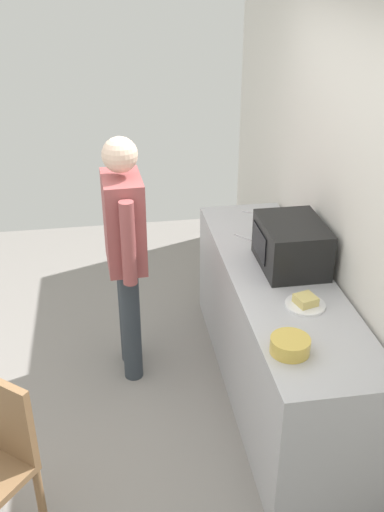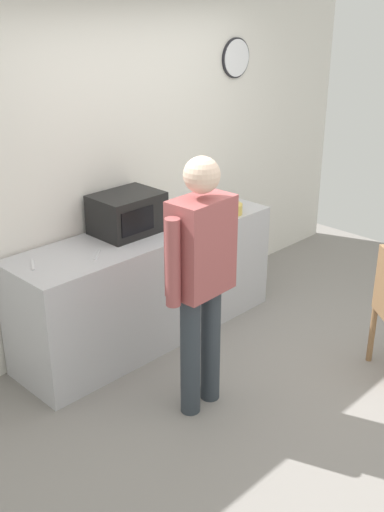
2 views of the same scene
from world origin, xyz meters
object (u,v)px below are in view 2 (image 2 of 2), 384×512
at_px(salad_bowl, 230,209).
at_px(fork_utensil, 33,265).
at_px(person_standing, 201,269).
at_px(spoon_utensil, 97,254).
at_px(sandwich_plate, 177,216).
at_px(microwave, 127,213).

bearing_deg(salad_bowl, fork_utensil, 171.99).
distance_m(fork_utensil, person_standing, 1.16).
bearing_deg(fork_utensil, spoon_utensil, -21.59).
bearing_deg(fork_utensil, person_standing, -59.98).
xyz_separation_m(sandwich_plate, fork_utensil, (-1.31, 0.03, -0.02)).
relative_size(microwave, person_standing, 0.29).
bearing_deg(microwave, spoon_utensil, -156.38).
bearing_deg(person_standing, sandwich_plate, 52.81).
relative_size(microwave, fork_utensil, 2.94).
relative_size(salad_bowl, fork_utensil, 1.20).
relative_size(microwave, spoon_utensil, 2.94).
bearing_deg(sandwich_plate, microwave, 173.32).
bearing_deg(sandwich_plate, spoon_utensil, -171.45).
xyz_separation_m(salad_bowl, person_standing, (-1.13, -0.76, 0.06)).
distance_m(sandwich_plate, person_standing, 1.22).
distance_m(microwave, fork_utensil, 0.86).
bearing_deg(microwave, fork_utensil, -178.00).
bearing_deg(spoon_utensil, salad_bowl, -3.47).
bearing_deg(sandwich_plate, person_standing, -127.19).
relative_size(sandwich_plate, fork_utensil, 1.35).
bearing_deg(microwave, sandwich_plate, -6.68).
distance_m(sandwich_plate, spoon_utensil, 0.92).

